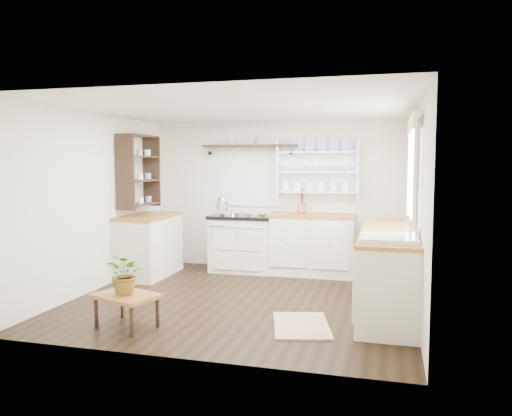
# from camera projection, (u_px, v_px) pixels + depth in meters

# --- Properties ---
(floor) EXTENTS (4.00, 3.80, 0.01)m
(floor) POSITION_uv_depth(u_px,v_px,m) (243.00, 299.00, 6.07)
(floor) COLOR black
(floor) RESTS_ON ground
(wall_back) EXTENTS (4.00, 0.02, 2.30)m
(wall_back) POSITION_uv_depth(u_px,v_px,m) (277.00, 195.00, 7.79)
(wall_back) COLOR beige
(wall_back) RESTS_ON ground
(wall_right) EXTENTS (0.02, 3.80, 2.30)m
(wall_right) POSITION_uv_depth(u_px,v_px,m) (418.00, 209.00, 5.45)
(wall_right) COLOR beige
(wall_right) RESTS_ON ground
(wall_left) EXTENTS (0.02, 3.80, 2.30)m
(wall_left) POSITION_uv_depth(u_px,v_px,m) (95.00, 202.00, 6.47)
(wall_left) COLOR beige
(wall_left) RESTS_ON ground
(ceiling) EXTENTS (4.00, 3.80, 0.01)m
(ceiling) POSITION_uv_depth(u_px,v_px,m) (242.00, 108.00, 5.86)
(ceiling) COLOR white
(ceiling) RESTS_ON wall_back
(window) EXTENTS (0.08, 1.55, 1.22)m
(window) POSITION_uv_depth(u_px,v_px,m) (413.00, 171.00, 5.57)
(window) COLOR white
(window) RESTS_ON wall_right
(aga_cooker) EXTENTS (0.97, 0.67, 0.89)m
(aga_cooker) POSITION_uv_depth(u_px,v_px,m) (243.00, 242.00, 7.66)
(aga_cooker) COLOR beige
(aga_cooker) RESTS_ON floor
(back_cabinets) EXTENTS (1.27, 0.63, 0.90)m
(back_cabinets) POSITION_uv_depth(u_px,v_px,m) (312.00, 244.00, 7.41)
(back_cabinets) COLOR beige
(back_cabinets) RESTS_ON floor
(right_cabinets) EXTENTS (0.62, 2.43, 0.90)m
(right_cabinets) POSITION_uv_depth(u_px,v_px,m) (388.00, 268.00, 5.69)
(right_cabinets) COLOR beige
(right_cabinets) RESTS_ON floor
(belfast_sink) EXTENTS (0.55, 0.60, 0.45)m
(belfast_sink) POSITION_uv_depth(u_px,v_px,m) (389.00, 250.00, 4.93)
(belfast_sink) COLOR white
(belfast_sink) RESTS_ON right_cabinets
(left_cabinets) EXTENTS (0.62, 1.13, 0.90)m
(left_cabinets) POSITION_uv_depth(u_px,v_px,m) (149.00, 245.00, 7.33)
(left_cabinets) COLOR beige
(left_cabinets) RESTS_ON floor
(plate_rack) EXTENTS (1.20, 0.22, 0.90)m
(plate_rack) POSITION_uv_depth(u_px,v_px,m) (318.00, 170.00, 7.55)
(plate_rack) COLOR white
(plate_rack) RESTS_ON wall_back
(high_shelf) EXTENTS (1.50, 0.29, 0.16)m
(high_shelf) POSITION_uv_depth(u_px,v_px,m) (250.00, 147.00, 7.71)
(high_shelf) COLOR black
(high_shelf) RESTS_ON wall_back
(left_shelving) EXTENTS (0.28, 0.80, 1.05)m
(left_shelving) POSITION_uv_depth(u_px,v_px,m) (139.00, 170.00, 7.26)
(left_shelving) COLOR black
(left_shelving) RESTS_ON wall_left
(kettle) EXTENTS (0.18, 0.18, 0.22)m
(kettle) POSITION_uv_depth(u_px,v_px,m) (223.00, 204.00, 7.56)
(kettle) COLOR silver
(kettle) RESTS_ON aga_cooker
(utensil_crock) EXTENTS (0.13, 0.13, 0.15)m
(utensil_crock) POSITION_uv_depth(u_px,v_px,m) (301.00, 208.00, 7.49)
(utensil_crock) COLOR #965437
(utensil_crock) RESTS_ON back_cabinets
(center_table) EXTENTS (0.73, 0.62, 0.34)m
(center_table) POSITION_uv_depth(u_px,v_px,m) (126.00, 298.00, 5.04)
(center_table) COLOR brown
(center_table) RESTS_ON floor
(potted_plant) EXTENTS (0.46, 0.43, 0.41)m
(potted_plant) POSITION_uv_depth(u_px,v_px,m) (126.00, 274.00, 5.02)
(potted_plant) COLOR #3F7233
(potted_plant) RESTS_ON center_table
(floor_rug) EXTENTS (0.74, 0.96, 0.02)m
(floor_rug) POSITION_uv_depth(u_px,v_px,m) (301.00, 325.00, 5.08)
(floor_rug) COLOR #937C55
(floor_rug) RESTS_ON floor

